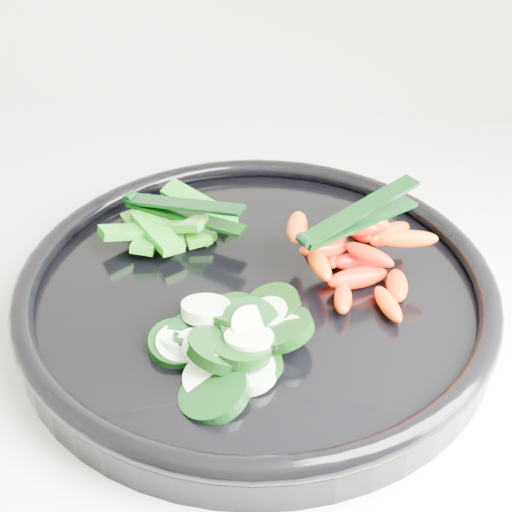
# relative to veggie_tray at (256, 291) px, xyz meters

# --- Properties ---
(veggie_tray) EXTENTS (0.49, 0.49, 0.04)m
(veggie_tray) POSITION_rel_veggie_tray_xyz_m (0.00, 0.00, 0.00)
(veggie_tray) COLOR black
(veggie_tray) RESTS_ON counter
(cucumber_pile) EXTENTS (0.13, 0.14, 0.04)m
(cucumber_pile) POSITION_rel_veggie_tray_xyz_m (-0.01, -0.07, 0.01)
(cucumber_pile) COLOR black
(cucumber_pile) RESTS_ON veggie_tray
(carrot_pile) EXTENTS (0.12, 0.15, 0.05)m
(carrot_pile) POSITION_rel_veggie_tray_xyz_m (0.07, 0.04, 0.02)
(carrot_pile) COLOR #F12100
(carrot_pile) RESTS_ON veggie_tray
(pepper_pile) EXTENTS (0.11, 0.11, 0.04)m
(pepper_pile) POSITION_rel_veggie_tray_xyz_m (-0.08, 0.06, 0.01)
(pepper_pile) COLOR #1A6B0A
(pepper_pile) RESTS_ON veggie_tray
(tong_carrot) EXTENTS (0.09, 0.09, 0.02)m
(tong_carrot) POSITION_rel_veggie_tray_xyz_m (0.07, 0.04, 0.05)
(tong_carrot) COLOR black
(tong_carrot) RESTS_ON carrot_pile
(tong_pepper) EXTENTS (0.11, 0.05, 0.02)m
(tong_pepper) POSITION_rel_veggie_tray_xyz_m (-0.07, 0.06, 0.03)
(tong_pepper) COLOR black
(tong_pepper) RESTS_ON pepper_pile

